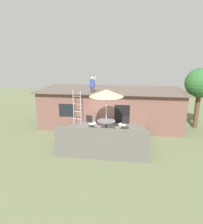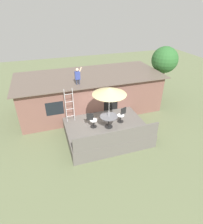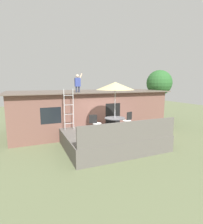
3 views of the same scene
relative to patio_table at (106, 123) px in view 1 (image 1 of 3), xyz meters
name	(u,v)px [view 1 (image 1 of 3)]	position (x,y,z in m)	size (l,w,h in m)	color
ground_plane	(105,144)	(-0.10, 0.28, -1.39)	(40.00, 40.00, 0.00)	#66704C
house	(111,107)	(-0.10, 3.88, -0.01)	(10.50, 4.50, 2.74)	brown
deck	(105,137)	(-0.10, 0.28, -0.99)	(4.81, 3.97, 0.80)	#605B56
deck_railing	(100,137)	(-0.10, -1.65, -0.14)	(4.71, 0.08, 0.90)	#605B56
patio_table	(106,123)	(0.00, 0.00, 0.00)	(1.04, 1.04, 0.74)	black
patio_umbrella	(106,93)	(0.00, 0.00, 1.76)	(1.90, 1.90, 2.54)	silver
step_ladder	(77,108)	(-2.04, 1.36, 0.51)	(0.52, 0.04, 2.20)	silver
person_figure	(92,83)	(-1.22, 2.44, 1.97)	(0.47, 0.20, 1.11)	#33384C
patio_chair_left	(91,123)	(-0.93, 0.31, -0.13)	(0.61, 0.44, 0.92)	black
patio_chair_right	(123,124)	(0.97, 0.33, -0.13)	(0.61, 0.44, 0.92)	black
backyard_tree	(200,84)	(6.16, 4.02, 1.84)	(2.08, 2.08, 4.33)	brown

